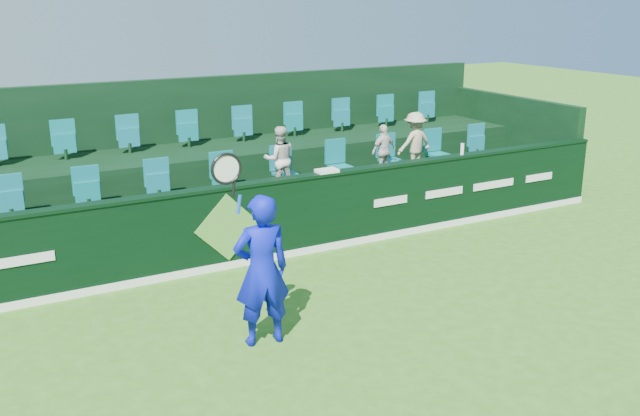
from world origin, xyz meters
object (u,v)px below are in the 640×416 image
spectator_right (415,143)px  towel (327,171)px  spectator_left (279,159)px  drinks_bottle (462,149)px  spectator_middle (384,151)px  tennis_player (261,269)px

spectator_right → towel: (-2.63, -1.12, -0.03)m
spectator_left → drinks_bottle: size_ratio=5.63×
spectator_left → spectator_middle: spectator_left is taller
spectator_left → towel: 1.17m
tennis_player → drinks_bottle: tennis_player is taller
towel → spectator_right: bearing=23.1°
towel → drinks_bottle: 2.91m
tennis_player → spectator_middle: tennis_player is taller
tennis_player → drinks_bottle: (5.33, 2.67, 0.48)m
spectator_left → tennis_player: bearing=73.3°
spectator_right → towel: size_ratio=3.32×
spectator_left → spectator_middle: bearing=-167.9°
spectator_left → spectator_middle: (2.24, 0.00, -0.08)m
towel → drinks_bottle: drinks_bottle is taller
spectator_middle → spectator_left: bearing=-10.6°
tennis_player → spectator_left: bearing=61.2°
spectator_middle → towel: bearing=19.9°
spectator_left → drinks_bottle: spectator_left is taller
spectator_right → spectator_left: bearing=-3.8°
spectator_middle → drinks_bottle: bearing=121.4°
tennis_player → spectator_left: size_ratio=2.14×
spectator_middle → tennis_player: bearing=30.6°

